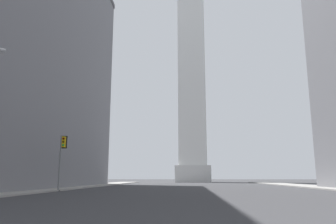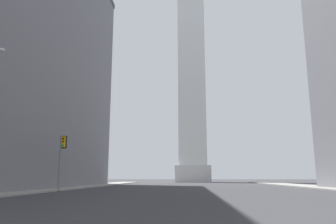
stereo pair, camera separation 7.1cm
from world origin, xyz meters
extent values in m
cube|color=gray|center=(-16.67, 32.42, 0.07)|extent=(5.00, 108.06, 0.15)
cube|color=silver|center=(0.00, 90.05, 2.19)|extent=(9.39, 9.39, 4.39)
cube|color=white|center=(0.00, 90.05, 35.80)|extent=(7.51, 7.51, 62.82)
cylinder|color=slate|center=(-14.28, 32.97, 2.86)|extent=(0.18, 0.18, 5.72)
cylinder|color=#262626|center=(-14.28, 32.97, 0.05)|extent=(0.40, 0.40, 0.10)
cube|color=#E5B20F|center=(-13.99, 32.97, 5.02)|extent=(0.36, 0.36, 1.10)
cube|color=black|center=(-14.00, 33.15, 5.02)|extent=(0.58, 0.06, 1.32)
sphere|color=#410907|center=(-13.98, 32.78, 5.36)|extent=(0.22, 0.22, 0.22)
sphere|color=#483506|center=(-13.98, 32.78, 5.02)|extent=(0.22, 0.22, 0.22)
sphere|color=green|center=(-13.98, 32.78, 4.68)|extent=(0.22, 0.22, 0.22)
ellipsoid|color=silver|center=(-11.99, 17.17, 8.79)|extent=(0.64, 0.36, 0.26)
camera|label=1|loc=(-0.94, -0.40, 1.44)|focal=35.00mm
camera|label=2|loc=(-0.87, -0.40, 1.44)|focal=35.00mm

